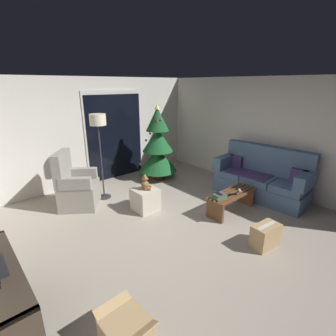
% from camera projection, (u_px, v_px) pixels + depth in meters
% --- Properties ---
extents(ground_plane, '(7.00, 7.00, 0.00)m').
position_uv_depth(ground_plane, '(178.00, 231.00, 4.23)').
color(ground_plane, '#9E9384').
extents(wall_back, '(5.72, 0.12, 2.50)m').
position_uv_depth(wall_back, '(90.00, 132.00, 6.01)').
color(wall_back, silver).
rests_on(wall_back, ground).
extents(wall_right, '(0.12, 6.00, 2.50)m').
position_uv_depth(wall_right, '(272.00, 135.00, 5.63)').
color(wall_right, silver).
rests_on(wall_right, ground).
extents(patio_door_frame, '(1.60, 0.02, 2.20)m').
position_uv_depth(patio_door_frame, '(115.00, 135.00, 6.40)').
color(patio_door_frame, silver).
rests_on(patio_door_frame, ground).
extents(patio_door_glass, '(1.50, 0.02, 2.10)m').
position_uv_depth(patio_door_glass, '(116.00, 137.00, 6.40)').
color(patio_door_glass, black).
rests_on(patio_door_glass, ground).
extents(couch, '(0.91, 1.99, 1.08)m').
position_uv_depth(couch, '(261.00, 179.00, 5.44)').
color(couch, slate).
rests_on(couch, ground).
extents(coffee_table, '(1.10, 0.40, 0.39)m').
position_uv_depth(coffee_table, '(232.00, 199.00, 4.81)').
color(coffee_table, brown).
rests_on(coffee_table, ground).
extents(remote_black, '(0.16, 0.11, 0.02)m').
position_uv_depth(remote_black, '(233.00, 194.00, 4.68)').
color(remote_black, black).
rests_on(remote_black, coffee_table).
extents(remote_silver, '(0.15, 0.14, 0.02)m').
position_uv_depth(remote_silver, '(240.00, 190.00, 4.84)').
color(remote_silver, '#ADADB2').
rests_on(remote_silver, coffee_table).
extents(book_stack, '(0.25, 0.22, 0.07)m').
position_uv_depth(book_stack, '(219.00, 196.00, 4.55)').
color(book_stack, '#337042').
rests_on(book_stack, coffee_table).
extents(cell_phone, '(0.10, 0.16, 0.01)m').
position_uv_depth(cell_phone, '(219.00, 194.00, 4.54)').
color(cell_phone, black).
rests_on(cell_phone, book_stack).
extents(christmas_tree, '(0.96, 0.96, 1.88)m').
position_uv_depth(christmas_tree, '(158.00, 147.00, 6.32)').
color(christmas_tree, '#4C1E19').
rests_on(christmas_tree, ground).
extents(armchair, '(0.96, 0.96, 1.13)m').
position_uv_depth(armchair, '(76.00, 188.00, 4.97)').
color(armchair, gray).
rests_on(armchair, ground).
extents(floor_lamp, '(0.32, 0.32, 1.78)m').
position_uv_depth(floor_lamp, '(98.00, 128.00, 5.01)').
color(floor_lamp, '#2D2D30').
rests_on(floor_lamp, ground).
extents(media_shelf, '(0.40, 1.40, 0.74)m').
position_uv_depth(media_shelf, '(0.00, 309.00, 2.36)').
color(media_shelf, '#382D23').
rests_on(media_shelf, ground).
extents(ottoman, '(0.44, 0.44, 0.43)m').
position_uv_depth(ottoman, '(145.00, 199.00, 4.89)').
color(ottoman, beige).
rests_on(ottoman, ground).
extents(teddy_bear_chestnut, '(0.21, 0.21, 0.29)m').
position_uv_depth(teddy_bear_chestnut, '(145.00, 183.00, 4.79)').
color(teddy_bear_chestnut, brown).
rests_on(teddy_bear_chestnut, ottoman).
extents(cardboard_box_taped_mid_floor, '(0.46, 0.30, 0.36)m').
position_uv_depth(cardboard_box_taped_mid_floor, '(265.00, 236.00, 3.79)').
color(cardboard_box_taped_mid_floor, tan).
rests_on(cardboard_box_taped_mid_floor, ground).
extents(cardboard_box_open_near_shelf, '(0.41, 0.52, 0.39)m').
position_uv_depth(cardboard_box_open_near_shelf, '(126.00, 334.00, 2.31)').
color(cardboard_box_open_near_shelf, tan).
rests_on(cardboard_box_open_near_shelf, ground).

